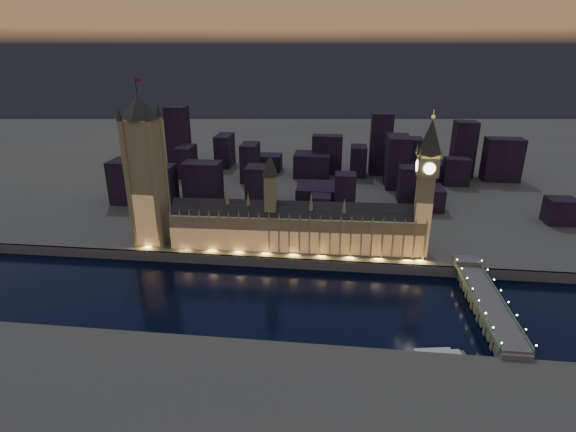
# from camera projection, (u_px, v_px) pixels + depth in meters

# --- Properties ---
(ground_plane) EXTENTS (2000.00, 2000.00, 0.00)m
(ground_plane) POSITION_uv_depth(u_px,v_px,m) (272.00, 294.00, 313.12)
(ground_plane) COLOR black
(ground_plane) RESTS_ON ground
(north_bank) EXTENTS (2000.00, 960.00, 8.00)m
(north_bank) POSITION_uv_depth(u_px,v_px,m) (315.00, 141.00, 794.23)
(north_bank) COLOR #414140
(north_bank) RESTS_ON ground
(embankment_wall) EXTENTS (2000.00, 2.50, 8.00)m
(embankment_wall) POSITION_uv_depth(u_px,v_px,m) (280.00, 263.00, 349.74)
(embankment_wall) COLOR #534D4E
(embankment_wall) RESTS_ON ground
(palace_of_westminster) EXTENTS (202.00, 26.28, 78.00)m
(palace_of_westminster) POSITION_uv_depth(u_px,v_px,m) (294.00, 227.00, 360.00)
(palace_of_westminster) COLOR #947E4E
(palace_of_westminster) RESTS_ON north_bank
(victoria_tower) EXTENTS (31.68, 31.68, 132.08)m
(victoria_tower) POSITION_uv_depth(u_px,v_px,m) (145.00, 165.00, 355.98)
(victoria_tower) COLOR #947E4E
(victoria_tower) RESTS_ON north_bank
(elizabeth_tower) EXTENTS (18.00, 18.00, 112.28)m
(elizabeth_tower) POSITION_uv_depth(u_px,v_px,m) (426.00, 177.00, 333.84)
(elizabeth_tower) COLOR #947E4E
(elizabeth_tower) RESTS_ON north_bank
(westminster_bridge) EXTENTS (18.52, 113.00, 15.90)m
(westminster_bridge) POSITION_uv_depth(u_px,v_px,m) (485.00, 302.00, 292.73)
(westminster_bridge) COLOR #534D4E
(westminster_bridge) RESTS_ON ground
(river_boat) EXTENTS (39.77, 15.34, 4.50)m
(river_boat) POSITION_uv_depth(u_px,v_px,m) (433.00, 355.00, 249.43)
(river_boat) COLOR #534D4E
(river_boat) RESTS_ON ground
(city_backdrop) EXTENTS (450.01, 215.63, 80.76)m
(city_backdrop) POSITION_uv_depth(u_px,v_px,m) (327.00, 164.00, 528.62)
(city_backdrop) COLOR black
(city_backdrop) RESTS_ON north_bank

